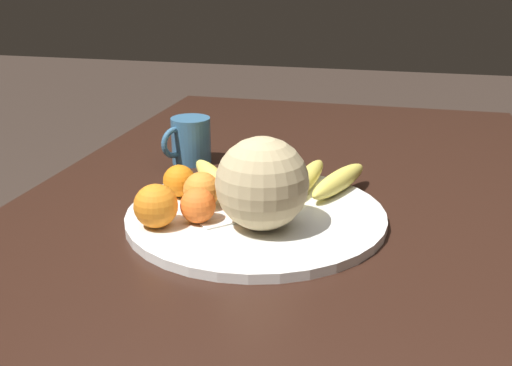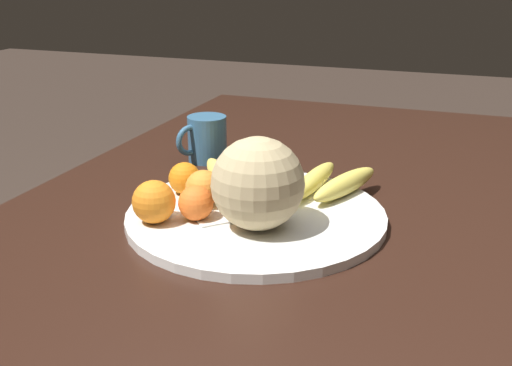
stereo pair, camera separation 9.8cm
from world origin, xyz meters
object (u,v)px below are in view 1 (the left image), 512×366
Objects in this scene: fruit_bowl at (256,215)px; orange_mid_center at (202,190)px; banana_bunch at (279,178)px; orange_front_right at (233,185)px; orange_back_right at (198,205)px; produce_tag at (225,222)px; kitchen_table at (285,250)px; orange_back_left at (179,181)px; melon at (262,183)px; ceramic_mug at (190,140)px; orange_front_left at (156,206)px.

orange_mid_center is (-0.01, 0.09, 0.04)m from fruit_bowl.
orange_front_right reaches higher than banana_bunch.
produce_tag is at bearing -80.84° from orange_back_right.
orange_back_left is at bearing 101.58° from kitchen_table.
fruit_bowl is 7.29× the size of orange_front_right.
orange_back_right is (-0.07, 0.08, 0.04)m from fruit_bowl.
melon is 0.20m from orange_back_left.
orange_back_right is (-0.10, 0.03, -0.00)m from orange_front_right.
orange_back_left is at bearing -164.71° from ceramic_mug.
melon reaches higher than ceramic_mug.
orange_back_right reaches higher than banana_bunch.
melon is (-0.13, 0.01, 0.18)m from kitchen_table.
orange_mid_center is at bearing 92.56° from produce_tag.
banana_bunch is (0.05, 0.02, 0.12)m from kitchen_table.
orange_back_left is (-0.04, 0.18, 0.13)m from kitchen_table.
orange_back_left reaches higher than produce_tag.
ceramic_mug reaches higher than orange_front_left.
orange_mid_center is at bearing 133.24° from orange_front_right.
melon is at bearing -141.78° from orange_front_right.
kitchen_table is at bearing -78.42° from orange_back_left.
melon is 2.44× the size of orange_front_right.
melon is 0.42× the size of banana_bunch.
orange_back_left is 0.15m from produce_tag.
melon is at bearing -143.76° from ceramic_mug.
orange_back_right is at bearing 145.32° from banana_bunch.
orange_back_left is 1.01× the size of orange_back_right.
orange_front_left is (-0.10, 0.14, 0.04)m from fruit_bowl.
orange_front_right is (-0.04, 0.09, 0.13)m from kitchen_table.
melon is at bearing -114.18° from orange_mid_center.
orange_back_left reaches higher than kitchen_table.
orange_front_left reaches higher than orange_back_right.
orange_back_right is at bearing -61.54° from orange_front_left.
melon is 0.11m from orange_back_right.
kitchen_table is 29.23× the size of orange_back_right.
orange_mid_center is (0.09, -0.04, -0.00)m from orange_front_left.
banana_bunch is 0.21m from orange_back_right.
banana_bunch is (0.12, -0.01, 0.03)m from fruit_bowl.
orange_front_left is 0.11m from produce_tag.
fruit_bowl is at bearing -141.18° from ceramic_mug.
orange_front_left is (-0.22, 0.15, 0.02)m from banana_bunch.
orange_back_right is at bearing -166.76° from orange_mid_center.
orange_front_left is 1.21× the size of orange_back_left.
orange_back_left is 0.12m from orange_back_right.
orange_front_left is at bearing 154.16° from orange_mid_center.
orange_front_right is (0.13, -0.09, -0.00)m from orange_front_left.
orange_front_right is 1.03× the size of orange_back_left.
ceramic_mug reaches higher than orange_mid_center.
orange_front_right reaches higher than produce_tag.
banana_bunch is 6.07× the size of orange_back_right.
orange_front_left reaches higher than orange_back_left.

